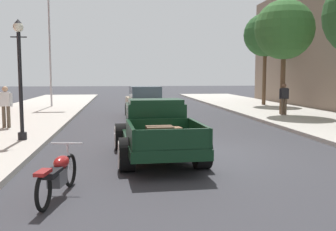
# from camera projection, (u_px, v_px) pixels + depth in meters

# --- Properties ---
(ground_plane) EXTENTS (140.00, 140.00, 0.00)m
(ground_plane) POSITION_uv_depth(u_px,v_px,m) (195.00, 152.00, 11.34)
(ground_plane) COLOR #333338
(hotrod_truck_dark_green) EXTENTS (2.32, 5.00, 1.58)m
(hotrod_truck_dark_green) POSITION_uv_depth(u_px,v_px,m) (156.00, 129.00, 10.74)
(hotrod_truck_dark_green) COLOR black
(hotrod_truck_dark_green) RESTS_ON ground
(motorcycle_parked) EXTENTS (0.66, 2.10, 0.93)m
(motorcycle_parked) POSITION_uv_depth(u_px,v_px,m) (58.00, 174.00, 7.11)
(motorcycle_parked) COLOR black
(motorcycle_parked) RESTS_ON ground
(car_background_tan) EXTENTS (2.06, 4.39, 1.65)m
(car_background_tan) POSITION_uv_depth(u_px,v_px,m) (145.00, 103.00, 20.84)
(car_background_tan) COLOR tan
(car_background_tan) RESTS_ON ground
(pedestrian_sidewalk_left) EXTENTS (0.53, 0.22, 1.65)m
(pedestrian_sidewalk_left) POSITION_uv_depth(u_px,v_px,m) (6.00, 104.00, 15.49)
(pedestrian_sidewalk_left) COLOR brown
(pedestrian_sidewalk_left) RESTS_ON sidewalk_left
(pedestrian_sidewalk_right) EXTENTS (0.53, 0.22, 1.65)m
(pedestrian_sidewalk_right) POSITION_uv_depth(u_px,v_px,m) (284.00, 97.00, 20.48)
(pedestrian_sidewalk_right) COLOR brown
(pedestrian_sidewalk_right) RESTS_ON sidewalk_right
(street_lamp_near) EXTENTS (0.50, 0.32, 3.85)m
(street_lamp_near) POSITION_uv_depth(u_px,v_px,m) (20.00, 70.00, 12.47)
(street_lamp_near) COLOR black
(street_lamp_near) RESTS_ON sidewalk_left
(flagpole) EXTENTS (1.74, 0.16, 9.16)m
(flagpole) POSITION_uv_depth(u_px,v_px,m) (53.00, 22.00, 25.88)
(flagpole) COLOR #B2B2B7
(flagpole) RESTS_ON sidewalk_left
(street_tree_second) EXTENTS (3.15, 3.15, 6.06)m
(street_tree_second) POSITION_uv_depth(u_px,v_px,m) (284.00, 30.00, 20.65)
(street_tree_second) COLOR brown
(street_tree_second) RESTS_ON sidewalk_right
(street_tree_third) EXTENTS (3.00, 3.00, 6.38)m
(street_tree_third) POSITION_uv_depth(u_px,v_px,m) (265.00, 35.00, 27.23)
(street_tree_third) COLOR brown
(street_tree_third) RESTS_ON sidewalk_right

